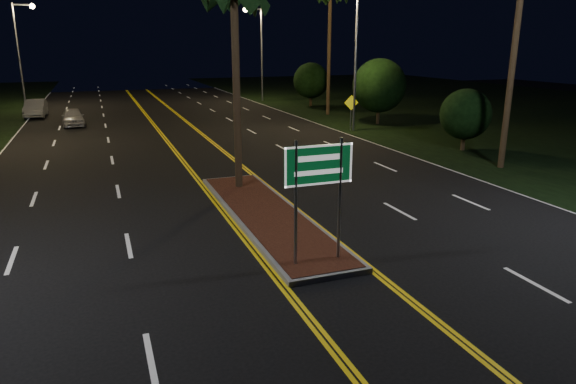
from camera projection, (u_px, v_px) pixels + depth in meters
name	position (u px, v px, depth m)	size (l,w,h in m)	color
ground	(370.00, 318.00, 10.81)	(120.00, 120.00, 0.00)	black
grass_right	(537.00, 112.00, 43.37)	(40.00, 110.00, 0.01)	black
median_island	(267.00, 215.00, 17.09)	(2.25, 10.25, 0.17)	gray
highway_sign	(319.00, 177.00, 12.66)	(1.80, 0.08, 3.20)	gray
streetlight_left_far	(22.00, 43.00, 45.31)	(1.91, 0.44, 9.00)	gray
streetlight_right_mid	(351.00, 43.00, 32.61)	(1.91, 0.44, 9.00)	gray
streetlight_right_far	(258.00, 43.00, 50.62)	(1.91, 0.44, 9.00)	gray
shrub_near	(466.00, 114.00, 27.40)	(2.70, 2.70, 3.30)	#382819
shrub_mid	(379.00, 86.00, 36.36)	(3.78, 3.78, 4.62)	#382819
shrub_far	(311.00, 81.00, 47.21)	(3.24, 3.24, 3.96)	#382819
car_near	(73.00, 116.00, 36.14)	(1.83, 4.28, 1.43)	#BBBCC2
car_far	(35.00, 107.00, 40.51)	(2.03, 4.73, 1.58)	#AAAEB4
warning_sign	(351.00, 108.00, 33.85)	(0.98, 0.12, 2.34)	gray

